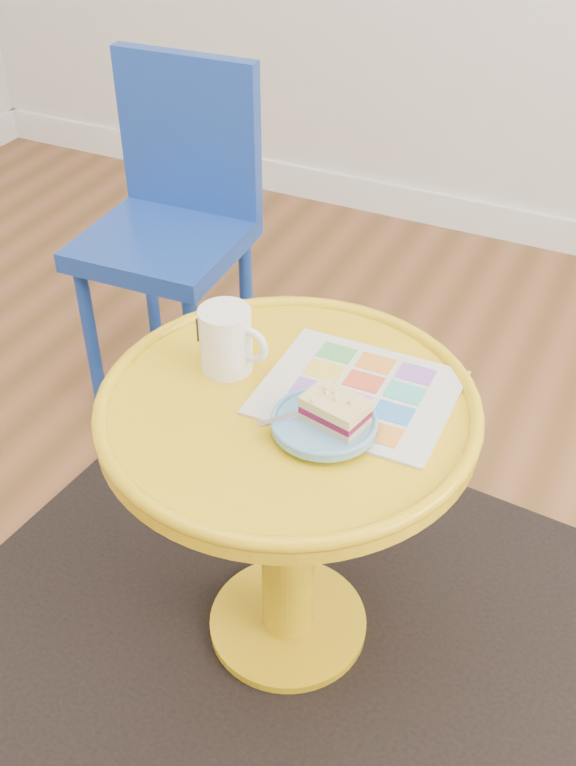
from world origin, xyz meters
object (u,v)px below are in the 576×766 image
at_px(side_table, 288,477).
at_px(mug, 227,338).
at_px(plate, 324,423).
at_px(chair, 174,212).
at_px(newspaper, 358,392).

bearing_deg(side_table, mug, 162.73).
height_order(side_table, mug, mug).
bearing_deg(plate, chair, 135.54).
distance_m(chair, newspaper, 0.93).
xyz_separation_m(chair, newspaper, (0.72, -0.59, 0.10)).
distance_m(side_table, newspaper, 0.20).
bearing_deg(newspaper, side_table, -143.14).
bearing_deg(side_table, newspaper, 37.53).
xyz_separation_m(side_table, plate, (0.08, -0.04, 0.18)).
relative_size(chair, newspaper, 2.77).
distance_m(newspaper, plate, 0.11).
bearing_deg(newspaper, mug, -173.15).
height_order(side_table, newspaper, newspaper).
distance_m(mug, plate, 0.23).
bearing_deg(mug, chair, 132.71).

